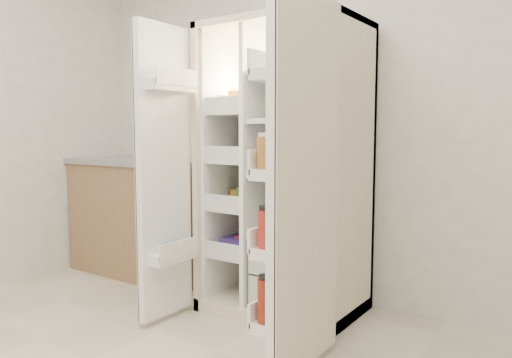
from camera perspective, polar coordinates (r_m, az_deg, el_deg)
The scene contains 5 objects.
wall_back at distance 3.38m, azimuth 7.34°, elevation 9.12°, with size 4.00×0.02×2.70m, color white.
refrigerator at distance 3.09m, azimuth 4.13°, elevation -1.75°, with size 0.92×0.70×1.80m.
freezer_door at distance 2.92m, azimuth -10.74°, elevation 0.64°, with size 0.15×0.40×1.72m.
fridge_door at distance 2.25m, azimuth 5.35°, elevation -1.38°, with size 0.17×0.58×1.72m.
kitchen_counter at distance 4.03m, azimuth -12.45°, elevation -4.22°, with size 1.27×0.68×0.92m.
Camera 1 is at (1.56, -0.99, 1.13)m, focal length 34.00 mm.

